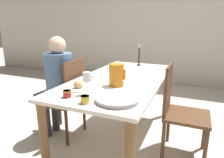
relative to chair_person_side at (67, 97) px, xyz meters
The scene contains 15 objects.
ground_plane 0.80m from the chair_person_side, 14.40° to the left, with size 20.00×20.00×0.00m, color beige.
wall_back 2.95m from the chair_person_side, 77.50° to the left, with size 10.00×0.06×2.60m.
dining_table 0.65m from the chair_person_side, 14.40° to the left, with size 0.86×1.78×0.74m.
chair_person_side is the anchor object (origin of this frame).
chair_opposite 1.23m from the chair_person_side, ahead, with size 0.42×0.42×0.92m.
person_seated 0.23m from the chair_person_side, 158.38° to the right, with size 0.39×0.41×1.18m.
red_pitcher 0.77m from the chair_person_side, 11.61° to the right, with size 0.16×0.14×0.20m.
wine_glass_water 0.81m from the chair_person_side, 40.07° to the right, with size 0.06×0.06×0.19m.
teacup_near_person 0.46m from the chair_person_side, 13.79° to the right, with size 0.13×0.13×0.07m.
teacup_across 0.65m from the chair_person_side, 23.31° to the left, with size 0.13×0.13×0.07m.
serving_tray 1.00m from the chair_person_side, 31.38° to the right, with size 0.33×0.33×0.03m.
bread_plate 0.61m from the chair_person_side, 42.41° to the right, with size 0.21×0.21×0.08m.
jam_jar_amber 0.78m from the chair_person_side, 53.15° to the right, with size 0.07×0.07×0.06m.
jam_jar_red 0.93m from the chair_person_side, 45.29° to the right, with size 0.07×0.07×0.06m.
candlestick_tall 1.12m from the chair_person_side, 55.52° to the left, with size 0.06×0.06×0.30m.
Camera 1 is at (0.71, -1.94, 1.29)m, focal length 32.00 mm.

